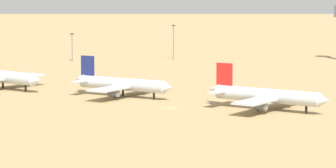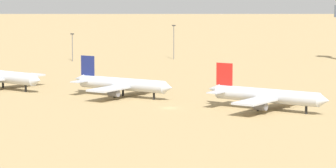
# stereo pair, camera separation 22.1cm
# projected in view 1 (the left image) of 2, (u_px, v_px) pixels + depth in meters

# --- Properties ---
(ground) EXTENTS (4000.00, 4000.00, 0.00)m
(ground) POSITION_uv_depth(u_px,v_px,m) (170.00, 108.00, 236.83)
(ground) COLOR tan
(parked_jet_navy_2) EXTENTS (37.24, 31.28, 12.31)m
(parked_jet_navy_2) POSITION_uv_depth(u_px,v_px,m) (121.00, 84.00, 260.06)
(parked_jet_navy_2) COLOR silver
(parked_jet_navy_2) RESTS_ON ground
(parked_jet_red_3) EXTENTS (37.93, 32.00, 12.52)m
(parked_jet_red_3) POSITION_uv_depth(u_px,v_px,m) (266.00, 96.00, 232.49)
(parked_jet_red_3) COLOR silver
(parked_jet_red_3) RESTS_ON ground
(light_pole_west) EXTENTS (1.80, 0.50, 12.76)m
(light_pole_west) POSITION_uv_depth(u_px,v_px,m) (72.00, 45.00, 381.10)
(light_pole_west) COLOR #59595E
(light_pole_west) RESTS_ON ground
(light_pole_mid) EXTENTS (1.80, 0.50, 16.15)m
(light_pole_mid) POSITION_uv_depth(u_px,v_px,m) (174.00, 40.00, 390.33)
(light_pole_mid) COLOR #59595E
(light_pole_mid) RESTS_ON ground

